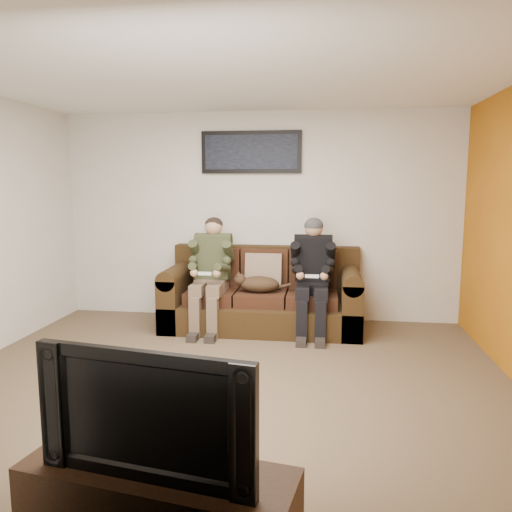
# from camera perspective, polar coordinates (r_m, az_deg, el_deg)

# --- Properties ---
(floor) EXTENTS (5.00, 5.00, 0.00)m
(floor) POSITION_cam_1_polar(r_m,az_deg,el_deg) (4.44, -3.65, -14.48)
(floor) COLOR brown
(floor) RESTS_ON ground
(ceiling) EXTENTS (5.00, 5.00, 0.00)m
(ceiling) POSITION_cam_1_polar(r_m,az_deg,el_deg) (4.19, -4.00, 20.45)
(ceiling) COLOR silver
(ceiling) RESTS_ON ground
(wall_back) EXTENTS (5.00, 0.00, 5.00)m
(wall_back) POSITION_cam_1_polar(r_m,az_deg,el_deg) (6.33, 0.29, 4.52)
(wall_back) COLOR beige
(wall_back) RESTS_ON ground
(wall_front) EXTENTS (5.00, 0.00, 5.00)m
(wall_front) POSITION_cam_1_polar(r_m,az_deg,el_deg) (1.99, -16.96, -4.20)
(wall_front) COLOR beige
(wall_front) RESTS_ON ground
(sofa) EXTENTS (2.30, 1.00, 0.94)m
(sofa) POSITION_cam_1_polar(r_m,az_deg,el_deg) (6.04, 0.82, -4.72)
(sofa) COLOR #32210F
(sofa) RESTS_ON ground
(throw_pillow) EXTENTS (0.44, 0.21, 0.44)m
(throw_pillow) POSITION_cam_1_polar(r_m,az_deg,el_deg) (6.02, 0.87, -1.71)
(throw_pillow) COLOR #836956
(throw_pillow) RESTS_ON sofa
(throw_blanket) EXTENTS (0.47, 0.23, 0.08)m
(throw_blanket) POSITION_cam_1_polar(r_m,az_deg,el_deg) (6.34, -5.14, 1.25)
(throw_blanket) COLOR tan
(throw_blanket) RESTS_ON sofa
(person_left) EXTENTS (0.51, 0.87, 1.32)m
(person_left) POSITION_cam_1_polar(r_m,az_deg,el_deg) (5.88, -5.17, -1.25)
(person_left) COLOR brown
(person_left) RESTS_ON sofa
(person_right) EXTENTS (0.51, 0.86, 1.32)m
(person_right) POSITION_cam_1_polar(r_m,az_deg,el_deg) (5.73, 6.50, -1.47)
(person_right) COLOR black
(person_right) RESTS_ON sofa
(cat) EXTENTS (0.66, 0.26, 0.24)m
(cat) POSITION_cam_1_polar(r_m,az_deg,el_deg) (5.80, 0.18, -3.19)
(cat) COLOR #4A311D
(cat) RESTS_ON sofa
(framed_poster) EXTENTS (1.25, 0.05, 0.52)m
(framed_poster) POSITION_cam_1_polar(r_m,az_deg,el_deg) (6.30, -0.56, 11.78)
(framed_poster) COLOR black
(framed_poster) RESTS_ON wall_back
(tv_stand) EXTENTS (1.36, 0.63, 0.41)m
(tv_stand) POSITION_cam_1_polar(r_m,az_deg,el_deg) (2.66, -11.13, -26.50)
(tv_stand) COLOR #321E10
(tv_stand) RESTS_ON ground
(television) EXTENTS (1.05, 0.31, 0.60)m
(television) POSITION_cam_1_polar(r_m,az_deg,el_deg) (2.41, -11.48, -16.57)
(television) COLOR black
(television) RESTS_ON tv_stand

